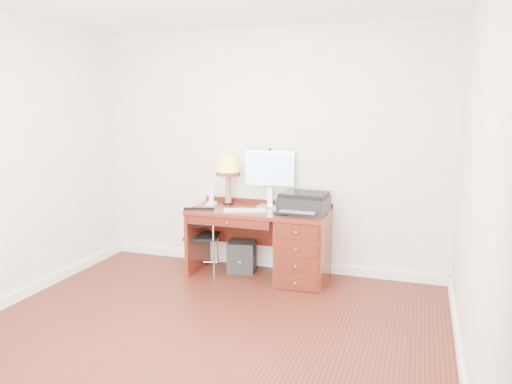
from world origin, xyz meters
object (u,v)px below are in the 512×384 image
(leg_lamp, at_px, (228,168))
(phone, at_px, (212,200))
(desk, at_px, (287,242))
(printer, at_px, (304,203))
(monitor, at_px, (270,171))
(chair, at_px, (200,232))
(equipment_box, at_px, (242,256))

(leg_lamp, bearing_deg, phone, -140.78)
(desk, height_order, printer, printer)
(monitor, bearing_deg, chair, -162.39)
(monitor, xyz_separation_m, leg_lamp, (-0.48, -0.05, 0.02))
(printer, relative_size, chair, 0.66)
(printer, xyz_separation_m, phone, (-1.06, 0.04, -0.05))
(desk, xyz_separation_m, equipment_box, (-0.56, 0.10, -0.24))
(monitor, height_order, chair, monitor)
(printer, bearing_deg, leg_lamp, 173.42)
(equipment_box, bearing_deg, phone, -179.84)
(monitor, bearing_deg, phone, -171.20)
(desk, height_order, leg_lamp, leg_lamp)
(monitor, relative_size, equipment_box, 1.80)
(desk, distance_m, monitor, 0.80)
(desk, height_order, phone, phone)
(printer, height_order, leg_lamp, leg_lamp)
(leg_lamp, relative_size, equipment_box, 1.63)
(monitor, distance_m, printer, 0.56)
(desk, distance_m, printer, 0.48)
(monitor, relative_size, leg_lamp, 1.11)
(leg_lamp, height_order, chair, leg_lamp)
(phone, relative_size, equipment_box, 0.57)
(phone, bearing_deg, equipment_box, 10.26)
(equipment_box, bearing_deg, leg_lamp, 150.72)
(desk, xyz_separation_m, chair, (-0.98, -0.11, 0.06))
(desk, xyz_separation_m, monitor, (-0.26, 0.21, 0.73))
(phone, bearing_deg, monitor, 15.56)
(printer, bearing_deg, equipment_box, 175.86)
(desk, distance_m, chair, 0.99)
(chair, distance_m, equipment_box, 0.56)
(chair, relative_size, equipment_box, 2.25)
(leg_lamp, height_order, equipment_box, leg_lamp)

